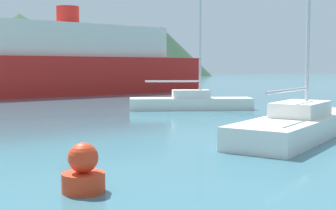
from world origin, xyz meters
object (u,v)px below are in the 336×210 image
Objects in this scene: sailboat_inner at (300,122)px; sailboat_middle at (191,101)px; buoy_marker at (83,172)px; ferry_distant at (69,64)px.

sailboat_inner is 1.46× the size of sailboat_middle.
buoy_marker is at bearing 172.87° from sailboat_inner.
buoy_marker is (-8.15, -3.80, -0.10)m from sailboat_inner.
sailboat_inner is 27.81m from ferry_distant.
sailboat_inner is 0.43× the size of ferry_distant.
sailboat_middle is at bearing -94.63° from ferry_distant.
buoy_marker is at bearing -103.81° from sailboat_middle.
ferry_distant reaches higher than buoy_marker.
buoy_marker is at bearing -115.42° from ferry_distant.
sailboat_middle is at bearing 51.63° from sailboat_inner.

